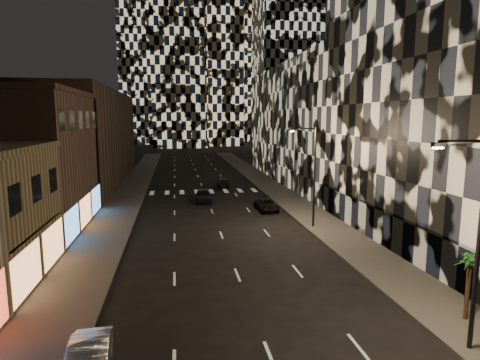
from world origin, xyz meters
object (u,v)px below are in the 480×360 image
object	(u,v)px
streetlight_near	(475,231)
car_dark_rightlane	(267,205)
car_dark_midlane	(204,195)
streetlight_far	(312,170)
car_dark_oncoming	(223,183)
palm_tree	(470,266)

from	to	relation	value
streetlight_near	car_dark_rightlane	size ratio (longest dim) A/B	2.04
car_dark_midlane	streetlight_far	bearing A→B (deg)	-54.47
streetlight_far	car_dark_rightlane	bearing A→B (deg)	108.13
streetlight_near	car_dark_oncoming	world-z (taller)	streetlight_near
streetlight_far	car_dark_midlane	xyz separation A→B (m)	(-8.85, 13.14, -4.57)
car_dark_rightlane	palm_tree	world-z (taller)	palm_tree
car_dark_oncoming	car_dark_rightlane	world-z (taller)	car_dark_oncoming
streetlight_far	car_dark_oncoming	size ratio (longest dim) A/B	2.07
car_dark_rightlane	streetlight_far	bearing A→B (deg)	-74.58
streetlight_far	car_dark_oncoming	xyz separation A→B (m)	(-5.36, 23.40, -4.72)
streetlight_near	car_dark_oncoming	size ratio (longest dim) A/B	2.07
streetlight_far	car_dark_midlane	distance (m)	16.49
car_dark_midlane	car_dark_oncoming	xyz separation A→B (m)	(3.49, 10.26, -0.15)
streetlight_near	streetlight_far	xyz separation A→B (m)	(0.00, 20.00, 0.00)
streetlight_far	car_dark_oncoming	world-z (taller)	streetlight_far
car_dark_oncoming	palm_tree	world-z (taller)	palm_tree
palm_tree	car_dark_midlane	bearing A→B (deg)	109.17
streetlight_far	palm_tree	bearing A→B (deg)	-83.98
car_dark_rightlane	car_dark_midlane	bearing A→B (deg)	135.66
streetlight_near	palm_tree	world-z (taller)	streetlight_near
streetlight_far	car_dark_midlane	bearing A→B (deg)	123.97
car_dark_midlane	palm_tree	bearing A→B (deg)	-69.27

